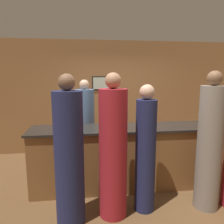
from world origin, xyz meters
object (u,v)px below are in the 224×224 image
at_px(bartender, 85,128).
at_px(guest_0, 69,156).
at_px(guest_1, 210,146).
at_px(wine_bottle_0, 207,119).
at_px(guest_3, 113,152).
at_px(guest_2, 145,153).

relative_size(bartender, guest_0, 0.95).
distance_m(bartender, guest_1, 2.41).
distance_m(guest_0, wine_bottle_0, 2.48).
xyz_separation_m(guest_1, wine_bottle_0, (0.36, 0.70, 0.25)).
height_order(guest_1, guest_3, guest_1).
relative_size(guest_3, wine_bottle_0, 6.22).
bearing_deg(guest_1, bartender, 136.86).
height_order(guest_1, wine_bottle_0, guest_1).
xyz_separation_m(guest_3, wine_bottle_0, (1.76, 0.70, 0.27)).
bearing_deg(guest_3, wine_bottle_0, 21.77).
relative_size(guest_1, guest_3, 1.01).
relative_size(guest_2, wine_bottle_0, 5.73).
bearing_deg(bartender, wine_bottle_0, 155.85).
height_order(guest_0, guest_1, guest_1).
bearing_deg(guest_0, guest_3, 5.82).
xyz_separation_m(guest_0, guest_3, (0.58, 0.06, 0.01)).
distance_m(guest_2, guest_3, 0.48).
bearing_deg(wine_bottle_0, guest_2, -153.64).
bearing_deg(guest_2, guest_0, -173.26).
bearing_deg(guest_1, guest_3, -179.87).
bearing_deg(guest_2, bartender, 117.68).
distance_m(bartender, guest_3, 1.69).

